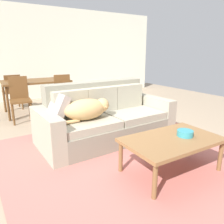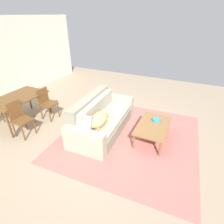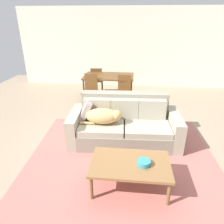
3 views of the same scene
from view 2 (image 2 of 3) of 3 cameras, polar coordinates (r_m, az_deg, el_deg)
name	(u,v)px [view 2 (image 2 of 3)]	position (r m, az deg, el deg)	size (l,w,h in m)	color
ground_plane	(103,130)	(4.77, -2.87, -5.77)	(10.00, 10.00, 0.00)	#9E886E
area_rug	(129,137)	(4.53, 5.57, -7.95)	(3.31, 3.26, 0.01)	#B4665C
couch	(101,119)	(4.61, -3.68, -2.13)	(2.20, 1.08, 0.92)	gray
dog_on_left_cushion	(99,119)	(4.11, -4.08, -2.22)	(0.80, 0.38, 0.30)	tan
throw_pillow_by_left_arm	(83,124)	(3.91, -9.46, -3.96)	(0.11, 0.41, 0.41)	#AFA199
coffee_table	(153,126)	(4.33, 13.14, -4.52)	(1.13, 0.70, 0.43)	olive
bowl_on_coffee_table	(156,120)	(4.44, 14.12, -2.53)	(0.19, 0.19, 0.07)	teal
dining_table	(18,99)	(5.46, -28.29, 3.67)	(1.46, 0.91, 0.76)	brown
dining_chair_near_left	(20,117)	(4.89, -27.74, -1.51)	(0.42, 0.42, 0.92)	brown
dining_chair_near_right	(47,102)	(5.42, -20.45, 3.06)	(0.43, 0.43, 0.90)	brown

